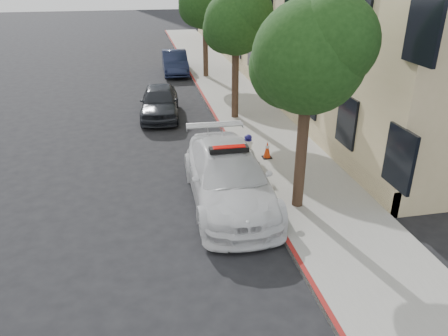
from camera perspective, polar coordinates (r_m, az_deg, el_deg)
ground at (r=13.69m, az=-4.93°, el=-2.42°), size 120.00×120.00×0.00m
sidewalk at (r=23.46m, az=0.93°, el=9.67°), size 3.20×50.00×0.15m
curb_strip at (r=23.19m, az=-2.84°, el=9.46°), size 0.12×50.00×0.15m
tree_near at (r=11.09m, az=11.22°, el=14.11°), size 2.92×2.82×5.62m
tree_mid at (r=18.68m, az=1.66°, el=18.48°), size 2.77×2.64×5.43m
tree_far at (r=26.48m, az=-2.47°, el=20.89°), size 3.10×3.00×5.81m
police_car at (r=12.43m, az=0.63°, el=-1.17°), size 2.35×5.53×1.74m
parked_car_mid at (r=20.04m, az=-8.40°, el=8.60°), size 2.03×4.28×1.41m
parked_car_far at (r=28.45m, az=-6.44°, el=13.55°), size 1.60×4.29×1.40m
fire_hydrant at (r=15.18m, az=3.14°, el=2.84°), size 0.36×0.33×0.85m
traffic_cone at (r=15.25m, az=5.67°, el=2.40°), size 0.32×0.32×0.61m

